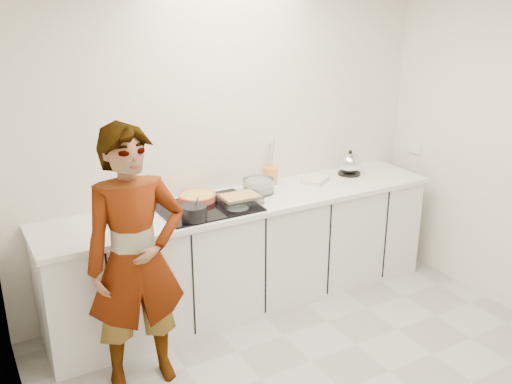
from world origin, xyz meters
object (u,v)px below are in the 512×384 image
baking_dish (240,198)px  hob (207,207)px  mixing_bowl (258,186)px  kettle (350,164)px  utensil_crock (271,176)px  tart_dish (197,197)px  saucepan (194,213)px  cook (136,260)px

baking_dish → hob: bearing=169.3°
hob → mixing_bowl: (0.50, 0.11, 0.05)m
hob → kettle: bearing=5.2°
mixing_bowl → utensil_crock: (0.20, 0.14, 0.02)m
baking_dish → tart_dish: bearing=142.0°
baking_dish → utensil_crock: size_ratio=2.16×
utensil_crock → baking_dish: bearing=-146.2°
hob → tart_dish: size_ratio=1.88×
hob → mixing_bowl: 0.52m
saucepan → cook: 0.63m
baking_dish → utensil_crock: utensil_crock is taller
saucepan → baking_dish: 0.46m
kettle → cook: (-2.15, -0.63, -0.14)m
tart_dish → mixing_bowl: bearing=-5.1°
mixing_bowl → kettle: kettle is taller
hob → mixing_bowl: bearing=12.5°
utensil_crock → kettle: bearing=-9.8°
utensil_crock → saucepan: bearing=-153.6°
mixing_bowl → utensil_crock: bearing=35.7°
tart_dish → saucepan: 0.39m
saucepan → utensil_crock: size_ratio=1.45×
tart_dish → baking_dish: (0.26, -0.21, 0.01)m
tart_dish → mixing_bowl: 0.52m
baking_dish → utensil_crock: (0.45, 0.30, 0.02)m
kettle → baking_dish: bearing=-171.5°
hob → saucepan: saucepan is taller
mixing_bowl → cook: (-1.22, -0.61, -0.10)m
tart_dish → mixing_bowl: (0.51, -0.05, 0.01)m
kettle → utensil_crock: bearing=170.2°
saucepan → kettle: (1.62, 0.32, 0.03)m
saucepan → cook: cook is taller
saucepan → cook: bearing=-149.8°
mixing_bowl → kettle: bearing=1.1°
saucepan → kettle: bearing=11.1°
cook → mixing_bowl: bearing=30.6°
utensil_crock → hob: bearing=-160.1°
tart_dish → utensil_crock: utensil_crock is taller
kettle → tart_dish: bearing=178.9°
mixing_bowl → cook: bearing=-153.5°
saucepan → baking_dish: saucepan is taller
baking_dish → kettle: bearing=8.5°
tart_dish → saucepan: bearing=-116.9°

